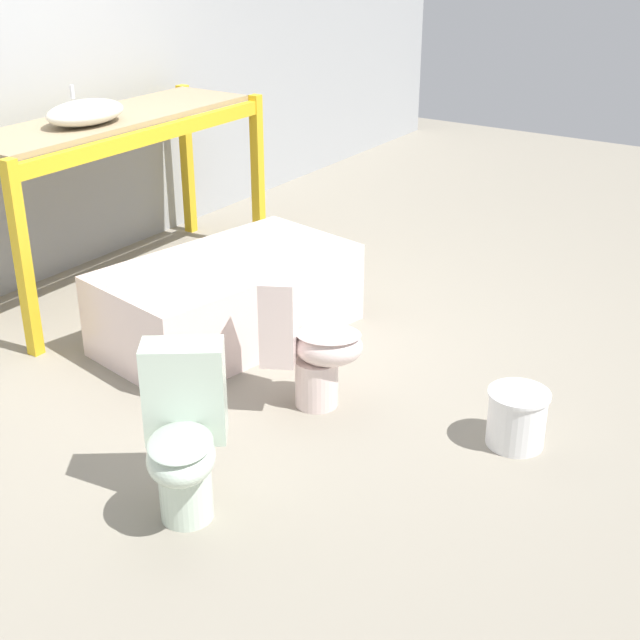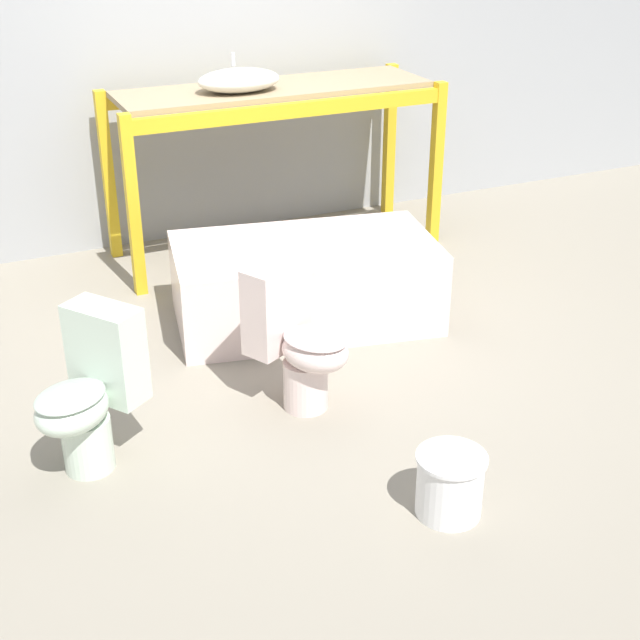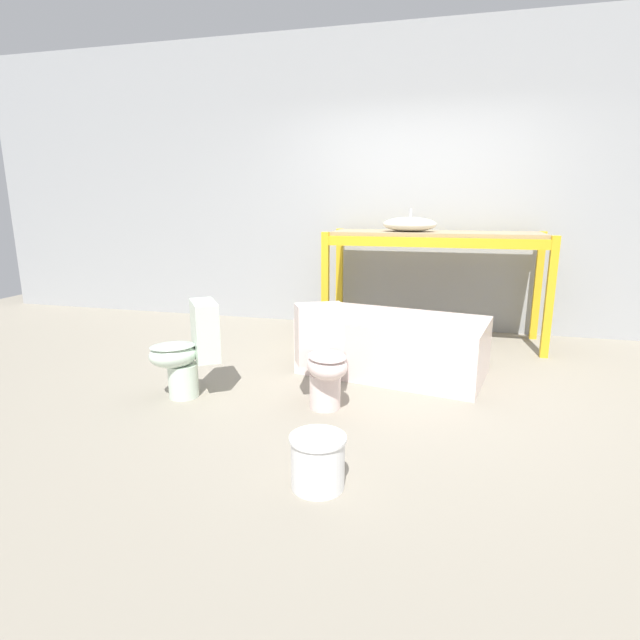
% 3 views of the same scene
% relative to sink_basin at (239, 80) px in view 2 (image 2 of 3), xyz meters
% --- Properties ---
extents(ground_plane, '(12.00, 12.00, 0.00)m').
position_rel_sink_basin_xyz_m(ground_plane, '(-0.01, -1.20, -1.19)').
color(ground_plane, gray).
extents(shelving_rack, '(2.16, 0.74, 1.12)m').
position_rel_sink_basin_xyz_m(shelving_rack, '(0.25, 0.07, -0.24)').
color(shelving_rack, gold).
rests_on(shelving_rack, ground_plane).
extents(sink_basin, '(0.53, 0.34, 0.22)m').
position_rel_sink_basin_xyz_m(sink_basin, '(0.00, 0.00, 0.00)').
color(sink_basin, silver).
rests_on(sink_basin, shelving_rack).
extents(bathtub_main, '(1.59, 1.05, 0.48)m').
position_rel_sink_basin_xyz_m(bathtub_main, '(-0.01, -1.04, -0.91)').
color(bathtub_main, silver).
rests_on(bathtub_main, ground_plane).
extents(toilet_near, '(0.57, 0.53, 0.71)m').
position_rel_sink_basin_xyz_m(toilet_near, '(-1.40, -1.94, -0.83)').
color(toilet_near, silver).
rests_on(toilet_near, ground_plane).
extents(toilet_far, '(0.49, 0.57, 0.71)m').
position_rel_sink_basin_xyz_m(toilet_far, '(-0.41, -1.86, -0.83)').
color(toilet_far, silver).
rests_on(toilet_far, ground_plane).
extents(bucket_white, '(0.29, 0.29, 0.27)m').
position_rel_sink_basin_xyz_m(bucket_white, '(-0.18, -2.88, -1.04)').
color(bucket_white, white).
rests_on(bucket_white, ground_plane).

